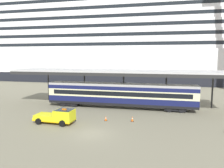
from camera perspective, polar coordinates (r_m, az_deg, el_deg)
The scene contains 7 objects.
ground_plane at distance 24.82m, azimuth -5.18°, elevation -12.92°, with size 400.00×400.00×0.00m, color #736F5B.
cruise_ship at distance 79.35m, azimuth 1.22°, elevation 10.89°, with size 146.17×26.40×39.38m.
platform_canopy at distance 35.89m, azimuth 2.31°, elevation 3.22°, with size 37.31×6.46×6.28m.
train_carriage at distance 35.92m, azimuth 2.15°, elevation -2.74°, with size 24.53×2.81×4.11m.
service_truck at distance 28.76m, azimuth -14.10°, elevation -8.20°, with size 5.28×2.42×2.02m.
traffic_cone_near at distance 29.28m, azimuth -1.66°, elevation -9.06°, with size 0.36×0.36×0.65m.
traffic_cone_mid at distance 29.08m, azimuth 5.38°, elevation -9.15°, with size 0.36×0.36×0.70m.
Camera 1 is at (7.28, -22.13, 8.56)m, focal length 34.63 mm.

